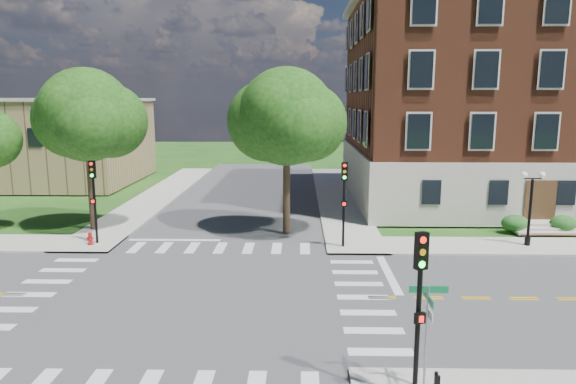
{
  "coord_description": "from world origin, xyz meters",
  "views": [
    {
      "loc": [
        4.44,
        -20.75,
        8.35
      ],
      "look_at": [
        3.83,
        7.53,
        3.2
      ],
      "focal_mm": 32.0,
      "sensor_mm": 36.0,
      "label": 1
    }
  ],
  "objects_px": {
    "fire_hydrant": "(90,239)",
    "street_sign_pole": "(428,317)",
    "traffic_signal_se": "(419,296)",
    "traffic_signal_nw": "(94,191)",
    "twin_lamp_west": "(531,204)",
    "traffic_signal_ne": "(344,193)"
  },
  "relations": [
    {
      "from": "traffic_signal_ne",
      "to": "traffic_signal_nw",
      "type": "xyz_separation_m",
      "value": [
        -14.2,
        0.44,
        0.0
      ]
    },
    {
      "from": "traffic_signal_se",
      "to": "traffic_signal_ne",
      "type": "bearing_deg",
      "value": 92.71
    },
    {
      "from": "twin_lamp_west",
      "to": "traffic_signal_se",
      "type": "bearing_deg",
      "value": -122.32
    },
    {
      "from": "traffic_signal_ne",
      "to": "fire_hydrant",
      "type": "xyz_separation_m",
      "value": [
        -14.44,
        0.06,
        -2.72
      ]
    },
    {
      "from": "twin_lamp_west",
      "to": "street_sign_pole",
      "type": "xyz_separation_m",
      "value": [
        -9.42,
        -14.92,
        -0.21
      ]
    },
    {
      "from": "street_sign_pole",
      "to": "fire_hydrant",
      "type": "xyz_separation_m",
      "value": [
        -15.56,
        14.47,
        -1.84
      ]
    },
    {
      "from": "twin_lamp_west",
      "to": "fire_hydrant",
      "type": "relative_size",
      "value": 5.64
    },
    {
      "from": "traffic_signal_nw",
      "to": "traffic_signal_se",
      "type": "bearing_deg",
      "value": -46.06
    },
    {
      "from": "traffic_signal_ne",
      "to": "traffic_signal_se",
      "type": "bearing_deg",
      "value": -87.29
    },
    {
      "from": "traffic_signal_se",
      "to": "street_sign_pole",
      "type": "xyz_separation_m",
      "value": [
        0.41,
        0.63,
        -0.88
      ]
    },
    {
      "from": "twin_lamp_west",
      "to": "street_sign_pole",
      "type": "bearing_deg",
      "value": -122.27
    },
    {
      "from": "traffic_signal_se",
      "to": "fire_hydrant",
      "type": "relative_size",
      "value": 6.4
    },
    {
      "from": "twin_lamp_west",
      "to": "traffic_signal_ne",
      "type": "bearing_deg",
      "value": -177.26
    },
    {
      "from": "fire_hydrant",
      "to": "street_sign_pole",
      "type": "bearing_deg",
      "value": -42.92
    },
    {
      "from": "traffic_signal_se",
      "to": "twin_lamp_west",
      "type": "distance_m",
      "value": 18.41
    },
    {
      "from": "traffic_signal_nw",
      "to": "twin_lamp_west",
      "type": "bearing_deg",
      "value": 0.16
    },
    {
      "from": "traffic_signal_se",
      "to": "twin_lamp_west",
      "type": "xyz_separation_m",
      "value": [
        9.83,
        15.54,
        -0.66
      ]
    },
    {
      "from": "traffic_signal_se",
      "to": "fire_hydrant",
      "type": "height_order",
      "value": "traffic_signal_se"
    },
    {
      "from": "traffic_signal_nw",
      "to": "twin_lamp_west",
      "type": "height_order",
      "value": "traffic_signal_nw"
    },
    {
      "from": "street_sign_pole",
      "to": "fire_hydrant",
      "type": "relative_size",
      "value": 4.13
    },
    {
      "from": "twin_lamp_west",
      "to": "traffic_signal_nw",
      "type": "bearing_deg",
      "value": -179.84
    },
    {
      "from": "traffic_signal_se",
      "to": "traffic_signal_ne",
      "type": "height_order",
      "value": "same"
    }
  ]
}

